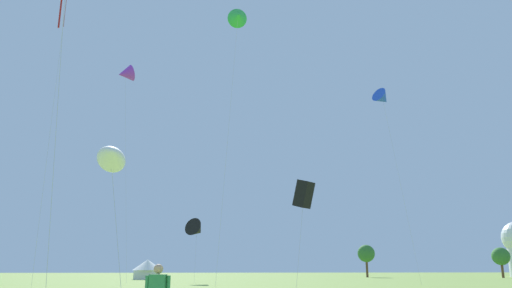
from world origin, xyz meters
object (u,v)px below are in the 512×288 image
object	(u,v)px
kite_purple_delta	(125,74)
kite_black_delta	(197,230)
kite_blue_delta	(383,98)
festival_tent_right	(147,268)
tree_distant_right	(366,254)
kite_black_box	(304,194)
kite_white_parafoil	(111,160)
tree_distant_left	(501,256)
kite_green_delta	(238,16)

from	to	relation	value
kite_purple_delta	kite_black_delta	distance (m)	22.83
kite_blue_delta	kite_purple_delta	bearing A→B (deg)	162.68
festival_tent_right	tree_distant_right	world-z (taller)	tree_distant_right
kite_black_box	festival_tent_right	world-z (taller)	kite_black_box
kite_white_parafoil	kite_black_box	bearing A→B (deg)	48.63
tree_distant_left	tree_distant_right	distance (m)	23.96
tree_distant_left	kite_green_delta	bearing A→B (deg)	-142.19
kite_green_delta	tree_distant_right	xyz separation A→B (m)	(28.74, 48.16, -22.62)
kite_black_box	kite_black_delta	size ratio (longest dim) A/B	1.07
festival_tent_right	tree_distant_left	distance (m)	62.90
kite_black_delta	kite_purple_delta	bearing A→B (deg)	174.66
kite_green_delta	kite_black_delta	world-z (taller)	kite_green_delta
kite_blue_delta	festival_tent_right	world-z (taller)	kite_blue_delta
kite_blue_delta	kite_green_delta	bearing A→B (deg)	-160.29
kite_green_delta	tree_distant_left	bearing A→B (deg)	37.81
kite_white_parafoil	tree_distant_left	world-z (taller)	kite_white_parafoil
kite_black_box	tree_distant_right	world-z (taller)	kite_black_box
kite_black_delta	kite_white_parafoil	bearing A→B (deg)	-95.29
kite_blue_delta	festival_tent_right	size ratio (longest dim) A/B	4.81
kite_green_delta	tree_distant_left	distance (m)	68.80
kite_purple_delta	tree_distant_right	bearing A→B (deg)	37.01
tree_distant_left	festival_tent_right	bearing A→B (deg)	-174.06
kite_purple_delta	kite_green_delta	world-z (taller)	kite_green_delta
kite_purple_delta	festival_tent_right	size ratio (longest dim) A/B	6.09
kite_blue_delta	kite_purple_delta	world-z (taller)	kite_purple_delta
kite_purple_delta	kite_green_delta	distance (m)	21.21
festival_tent_right	tree_distant_left	xyz separation A→B (m)	(62.53, 6.50, 2.11)
kite_green_delta	kite_white_parafoil	size ratio (longest dim) A/B	4.01
kite_purple_delta	kite_white_parafoil	distance (m)	44.64
kite_black_box	tree_distant_right	bearing A→B (deg)	67.26
kite_purple_delta	tree_distant_right	world-z (taller)	kite_purple_delta
kite_black_delta	festival_tent_right	bearing A→B (deg)	112.87
tree_distant_right	festival_tent_right	bearing A→B (deg)	-159.53
kite_white_parafoil	tree_distant_right	size ratio (longest dim) A/B	1.15
kite_purple_delta	tree_distant_left	world-z (taller)	kite_purple_delta
tree_distant_right	tree_distant_left	bearing A→B (deg)	-20.72
kite_white_parafoil	tree_distant_left	size ratio (longest dim) A/B	1.31
kite_green_delta	festival_tent_right	bearing A→B (deg)	108.93
kite_purple_delta	tree_distant_left	size ratio (longest dim) A/B	5.20
kite_green_delta	festival_tent_right	size ratio (longest dim) A/B	6.14
kite_green_delta	tree_distant_left	world-z (taller)	kite_green_delta
kite_white_parafoil	tree_distant_left	bearing A→B (deg)	47.08
kite_white_parafoil	festival_tent_right	size ratio (longest dim) A/B	1.53
kite_purple_delta	tree_distant_right	size ratio (longest dim) A/B	4.57
kite_green_delta	kite_white_parafoil	distance (m)	31.87
kite_blue_delta	kite_green_delta	size ratio (longest dim) A/B	0.78
kite_green_delta	tree_distant_right	bearing A→B (deg)	59.18
kite_purple_delta	festival_tent_right	bearing A→B (deg)	81.81
kite_blue_delta	kite_black_delta	distance (m)	27.34
kite_white_parafoil	festival_tent_right	xyz separation A→B (m)	(-4.08, 56.36, -4.77)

